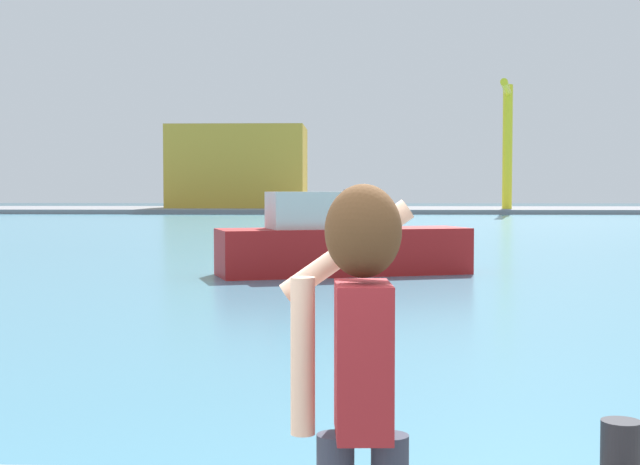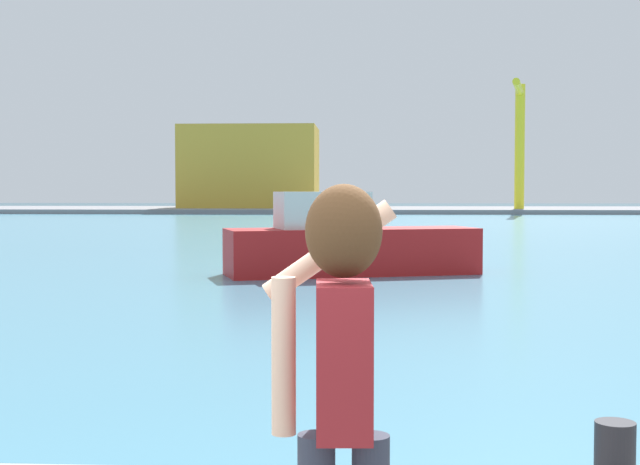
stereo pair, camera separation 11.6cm
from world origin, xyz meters
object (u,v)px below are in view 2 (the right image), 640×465
at_px(person_photographer, 341,368).
at_px(boat_moored, 347,244).
at_px(port_crane, 519,132).
at_px(warehouse_left, 251,167).
at_px(harbor_bollard, 615,455).

height_order(person_photographer, boat_moored, person_photographer).
bearing_deg(port_crane, boat_moored, -103.89).
xyz_separation_m(boat_moored, port_crane, (16.12, 65.19, 7.38)).
xyz_separation_m(person_photographer, warehouse_left, (-12.33, 93.56, 3.22)).
height_order(boat_moored, port_crane, port_crane).
bearing_deg(person_photographer, harbor_bollard, -41.98).
height_order(harbor_bollard, warehouse_left, warehouse_left).
distance_m(person_photographer, boat_moored, 21.06).
bearing_deg(harbor_bollard, person_photographer, -129.11).
bearing_deg(port_crane, harbor_bollard, -99.57).
height_order(person_photographer, port_crane, port_crane).
bearing_deg(person_photographer, port_crane, -13.22).
bearing_deg(harbor_bollard, port_crane, 80.43).
xyz_separation_m(harbor_bollard, warehouse_left, (-13.87, 91.67, 4.10)).
bearing_deg(person_photographer, boat_moored, -1.89).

